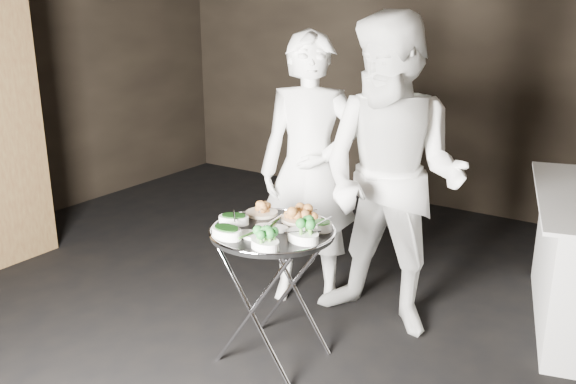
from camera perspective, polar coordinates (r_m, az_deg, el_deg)
The scene contains 16 objects.
floor at distance 3.51m, azimuth -8.06°, elevation -16.85°, with size 6.00×7.00×0.05m, color black.
wall_back at distance 6.01m, azimuth 14.60°, elevation 12.60°, with size 6.00×0.05×3.00m, color black.
tray_stand at distance 3.40m, azimuth -1.42°, elevation -9.05°, with size 0.52×0.44×0.76m.
serving_tray at distance 3.26m, azimuth -1.46°, elevation -3.68°, with size 0.68×0.68×0.04m.
potato_plate_a at distance 3.48m, azimuth -2.48°, elevation -1.64°, with size 0.18×0.18×0.07m.
potato_plate_b at distance 3.38m, azimuth 1.22°, elevation -2.11°, with size 0.22×0.22×0.08m.
greens_bowl at distance 3.24m, azimuth 3.15°, elevation -3.09°, with size 0.11×0.11×0.07m.
asparagus_plate_a at distance 3.25m, azimuth -1.52°, elevation -3.26°, with size 0.21×0.15×0.04m.
asparagus_plate_b at distance 3.16m, azimuth -3.30°, elevation -3.96°, with size 0.19×0.11×0.04m.
spinach_bowl_a at distance 3.35m, azimuth -5.10°, elevation -2.46°, with size 0.20×0.17×0.07m.
spinach_bowl_b at distance 3.16m, azimuth -5.78°, elevation -3.64°, with size 0.20×0.15×0.08m.
broccoli_bowl_a at distance 3.10m, azimuth 1.40°, elevation -3.98°, with size 0.21×0.18×0.08m.
broccoli_bowl_b at distance 3.01m, azimuth -2.17°, elevation -4.69°, with size 0.20×0.18×0.07m.
serving_utensils at distance 3.29m, azimuth -0.55°, elevation -2.42°, with size 0.58×0.42×0.01m.
waiter_left at distance 3.94m, azimuth 2.06°, elevation 1.94°, with size 0.65×0.43×1.79m, color white.
waiter_right at distance 3.62m, azimuth 9.65°, elevation 1.24°, with size 0.93×0.72×1.90m, color white.
Camera 1 is at (1.98, -2.13, 1.94)m, focal length 38.00 mm.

